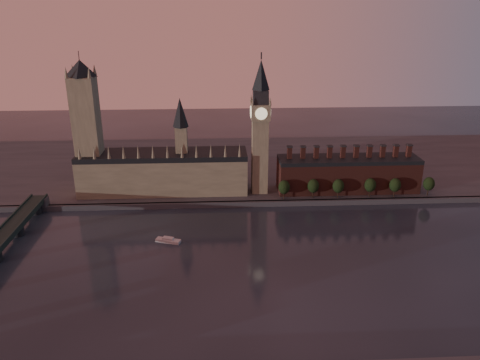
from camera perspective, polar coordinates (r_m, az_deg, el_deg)
name	(u,v)px	position (r m, az deg, el deg)	size (l,w,h in m)	color
ground	(259,269)	(273.57, 2.34, -10.81)	(900.00, 900.00, 0.00)	black
north_bank	(242,166)	(434.57, 0.23, 1.68)	(900.00, 182.00, 4.00)	#47464B
palace_of_westminster	(164,170)	(370.19, -9.22, 1.22)	(130.00, 30.30, 74.00)	gray
victoria_tower	(87,124)	(370.38, -18.18, 6.51)	(24.00, 24.00, 108.00)	gray
big_ben	(260,126)	(354.68, 2.48, 6.56)	(15.00, 15.00, 107.00)	gray
chimney_block	(348,173)	(378.80, 12.99, 0.79)	(110.00, 25.00, 37.00)	#51261F
embankment_tree_0	(284,187)	(354.57, 5.40, -0.88)	(8.60, 8.60, 14.88)	black
embankment_tree_1	(313,186)	(359.69, 8.92, -0.72)	(8.60, 8.60, 14.88)	black
embankment_tree_2	(338,186)	(362.96, 11.90, -0.73)	(8.60, 8.60, 14.88)	black
embankment_tree_3	(370,185)	(370.77, 15.59, -0.60)	(8.60, 8.60, 14.88)	black
embankment_tree_4	(395,185)	(376.43, 18.38, -0.58)	(8.60, 8.60, 14.88)	black
embankment_tree_5	(429,184)	(387.93, 22.04, -0.44)	(8.60, 8.60, 14.88)	black
river_boat	(168,240)	(305.09, -8.75, -7.26)	(16.71, 9.64, 3.22)	#BCBCBC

